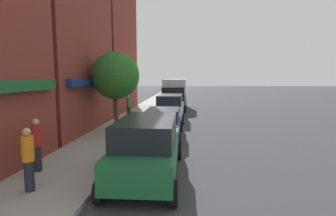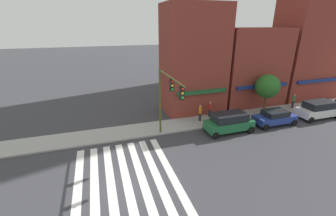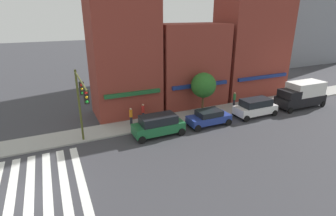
{
  "view_description": "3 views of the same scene",
  "coord_description": "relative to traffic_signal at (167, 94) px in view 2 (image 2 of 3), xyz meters",
  "views": [
    {
      "loc": [
        2.35,
        3.43,
        3.27
      ],
      "look_at": [
        19.8,
        4.7,
        1.2
      ],
      "focal_mm": 28.0,
      "sensor_mm": 36.0,
      "label": 1
    },
    {
      "loc": [
        -1.14,
        -12.45,
        10.04
      ],
      "look_at": [
        4.14,
        4.0,
        3.5
      ],
      "focal_mm": 24.0,
      "sensor_mm": 36.0,
      "label": 2
    },
    {
      "loc": [
        2.21,
        -15.61,
        10.7
      ],
      "look_at": [
        12.2,
        6.0,
        2.0
      ],
      "focal_mm": 28.0,
      "sensor_mm": 36.0,
      "label": 3
    }
  ],
  "objects": [
    {
      "name": "street_tree",
      "position": [
        12.95,
        3.32,
        -1.34
      ],
      "size": [
        2.71,
        2.71,
        4.57
      ],
      "color": "brown",
      "rests_on": "sidewalk_left"
    },
    {
      "name": "crosswalk_stripes",
      "position": [
        -4.14,
        -4.18,
        -4.68
      ],
      "size": [
        6.8,
        10.8,
        0.01
      ],
      "color": "silver",
      "rests_on": "ground_plane"
    },
    {
      "name": "storefront_row",
      "position": [
        15.62,
        7.31,
        1.88
      ],
      "size": [
        25.21,
        5.3,
        15.71
      ],
      "color": "maroon",
      "rests_on": "ground_plane"
    },
    {
      "name": "sidewalk_left",
      "position": [
        -4.14,
        3.32,
        -4.61
      ],
      "size": [
        120.0,
        3.0,
        0.15
      ],
      "color": "#9E9E99",
      "rests_on": "ground_plane"
    },
    {
      "name": "traffic_signal",
      "position": [
        0.0,
        0.0,
        0.0
      ],
      "size": [
        0.32,
        6.1,
        6.39
      ],
      "color": "#474C1E",
      "rests_on": "ground_plane"
    },
    {
      "name": "pedestrian_green_top",
      "position": [
        17.54,
        3.63,
        -3.61
      ],
      "size": [
        0.32,
        0.32,
        1.77
      ],
      "rotation": [
        0.0,
        0.0,
        1.67
      ],
      "color": "#23232D",
      "rests_on": "sidewalk_left"
    },
    {
      "name": "suv_white",
      "position": [
        17.94,
        0.52,
        -3.65
      ],
      "size": [
        4.72,
        2.12,
        1.94
      ],
      "rotation": [
        0.0,
        0.0,
        -0.01
      ],
      "color": "white",
      "rests_on": "ground_plane"
    },
    {
      "name": "pedestrian_orange_vest",
      "position": [
        4.81,
        3.54,
        -3.61
      ],
      "size": [
        0.32,
        0.32,
        1.77
      ],
      "rotation": [
        0.0,
        0.0,
        1.97
      ],
      "color": "#23232D",
      "rests_on": "sidewalk_left"
    },
    {
      "name": "ground_plane",
      "position": [
        -4.14,
        -4.18,
        -4.69
      ],
      "size": [
        200.0,
        200.0,
        0.0
      ],
      "primitive_type": "plane",
      "color": "#38383D"
    },
    {
      "name": "sedan_blue",
      "position": [
        11.96,
        0.52,
        -3.84
      ],
      "size": [
        4.4,
        2.02,
        1.59
      ],
      "rotation": [
        0.0,
        0.0,
        -0.0
      ],
      "color": "navy",
      "rests_on": "ground_plane"
    },
    {
      "name": "pedestrian_red_jacket",
      "position": [
        6.32,
        4.19,
        -3.61
      ],
      "size": [
        0.32,
        0.32,
        1.77
      ],
      "rotation": [
        0.0,
        0.0,
        2.46
      ],
      "color": "#23232D",
      "rests_on": "sidewalk_left"
    },
    {
      "name": "suv_green",
      "position": [
        6.47,
        0.52,
        -3.65
      ],
      "size": [
        4.71,
        2.12,
        1.94
      ],
      "rotation": [
        0.0,
        0.0,
        0.01
      ],
      "color": "#1E6638",
      "rests_on": "ground_plane"
    }
  ]
}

